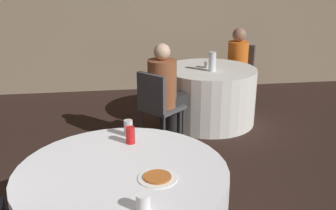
{
  "coord_description": "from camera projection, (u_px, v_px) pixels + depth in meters",
  "views": [
    {
      "loc": [
        0.19,
        -2.14,
        1.87
      ],
      "look_at": [
        0.61,
        0.81,
        0.82
      ],
      "focal_mm": 40.0,
      "sensor_mm": 36.0,
      "label": 1
    }
  ],
  "objects": [
    {
      "name": "wall_back",
      "position": [
        101.0,
        5.0,
        5.92
      ],
      "size": [
        16.0,
        0.06,
        2.8
      ],
      "color": "gray",
      "rests_on": "ground_plane"
    },
    {
      "name": "table_far",
      "position": [
        208.0,
        95.0,
        4.92
      ],
      "size": [
        1.22,
        1.22,
        0.72
      ],
      "color": "white",
      "rests_on": "ground_plane"
    },
    {
      "name": "chair_far_southwest",
      "position": [
        157.0,
        102.0,
        4.13
      ],
      "size": [
        0.56,
        0.56,
        0.87
      ],
      "rotation": [
        0.0,
        0.0,
        -0.84
      ],
      "color": "#47474C",
      "rests_on": "ground_plane"
    },
    {
      "name": "chair_far_northeast",
      "position": [
        239.0,
        67.0,
        5.67
      ],
      "size": [
        0.56,
        0.56,
        0.87
      ],
      "rotation": [
        0.0,
        0.0,
        -3.86
      ],
      "color": "#47474C",
      "rests_on": "ground_plane"
    },
    {
      "name": "person_orange_shirt",
      "position": [
        235.0,
        67.0,
        5.53
      ],
      "size": [
        0.44,
        0.45,
        1.13
      ],
      "rotation": [
        0.0,
        0.0,
        -3.86
      ],
      "color": "#33384C",
      "rests_on": "ground_plane"
    },
    {
      "name": "person_floral_shirt",
      "position": [
        166.0,
        94.0,
        4.23
      ],
      "size": [
        0.46,
        0.45,
        1.17
      ],
      "rotation": [
        0.0,
        0.0,
        -0.84
      ],
      "color": "#282828",
      "rests_on": "ground_plane"
    },
    {
      "name": "pizza_plate_near",
      "position": [
        158.0,
        177.0,
        2.21
      ],
      "size": [
        0.24,
        0.24,
        0.02
      ],
      "color": "white",
      "rests_on": "table_near"
    },
    {
      "name": "soda_can_red",
      "position": [
        130.0,
        135.0,
        2.66
      ],
      "size": [
        0.07,
        0.07,
        0.12
      ],
      "color": "red",
      "rests_on": "table_near"
    },
    {
      "name": "soda_can_silver",
      "position": [
        128.0,
        128.0,
        2.79
      ],
      "size": [
        0.07,
        0.07,
        0.12
      ],
      "color": "silver",
      "rests_on": "table_near"
    },
    {
      "name": "cup_near",
      "position": [
        143.0,
        202.0,
        1.91
      ],
      "size": [
        0.08,
        0.08,
        0.09
      ],
      "color": "white",
      "rests_on": "table_near"
    },
    {
      "name": "bottle_far",
      "position": [
        212.0,
        62.0,
        4.63
      ],
      "size": [
        0.09,
        0.09,
        0.24
      ],
      "color": "silver",
      "rests_on": "table_far"
    },
    {
      "name": "cup_far",
      "position": [
        207.0,
        65.0,
        4.81
      ],
      "size": [
        0.08,
        0.08,
        0.09
      ],
      "color": "silver",
      "rests_on": "table_far"
    }
  ]
}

